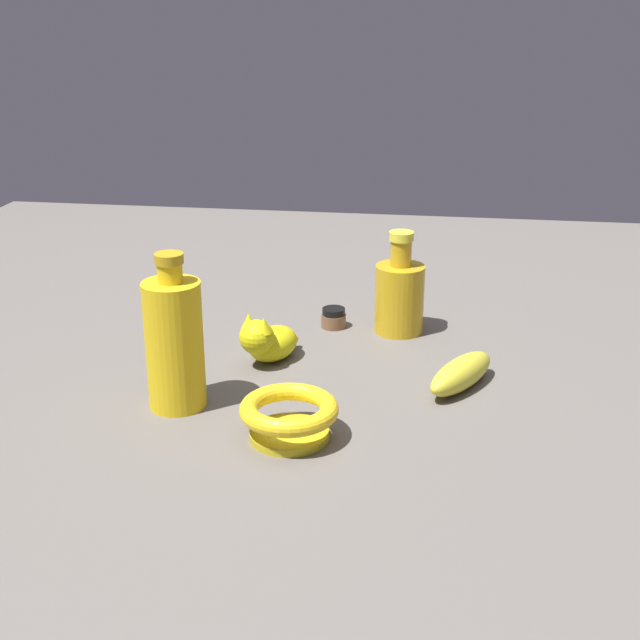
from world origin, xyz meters
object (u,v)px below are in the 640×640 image
object	(u,v)px
banana	(461,373)
bowl	(289,415)
bottle_short	(399,294)
nail_polish_jar	(334,318)
bottle_tall	(174,342)
cat_figurine	(268,340)

from	to	relation	value
banana	bowl	distance (m)	0.28
bottle_short	banana	distance (m)	0.24
banana	bowl	xyz separation A→B (m)	(-0.22, -0.18, 0.01)
nail_polish_jar	banana	xyz separation A→B (m)	(0.21, -0.21, 0.01)
banana	bowl	world-z (taller)	bowl
banana	bottle_tall	size ratio (longest dim) A/B	0.69
cat_figurine	banana	xyz separation A→B (m)	(0.29, -0.05, -0.01)
cat_figurine	bottle_tall	size ratio (longest dim) A/B	0.55
bowl	cat_figurine	bearing A→B (deg)	108.07
cat_figurine	bottle_tall	xyz separation A→B (m)	(-0.09, -0.16, 0.06)
bottle_tall	bowl	world-z (taller)	bottle_tall
cat_figurine	banana	size ratio (longest dim) A/B	0.80
nail_polish_jar	bottle_tall	distance (m)	0.37
banana	bottle_short	bearing A→B (deg)	-123.81
banana	nail_polish_jar	bearing A→B (deg)	-104.79
nail_polish_jar	cat_figurine	bearing A→B (deg)	-116.37
bottle_short	bowl	distance (m)	0.41
bowl	bottle_short	bearing A→B (deg)	73.68
bottle_short	nail_polish_jar	bearing A→B (deg)	178.54
bottle_tall	bowl	bearing A→B (deg)	-22.44
nail_polish_jar	bowl	distance (m)	0.39
bowl	nail_polish_jar	bearing A→B (deg)	89.38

